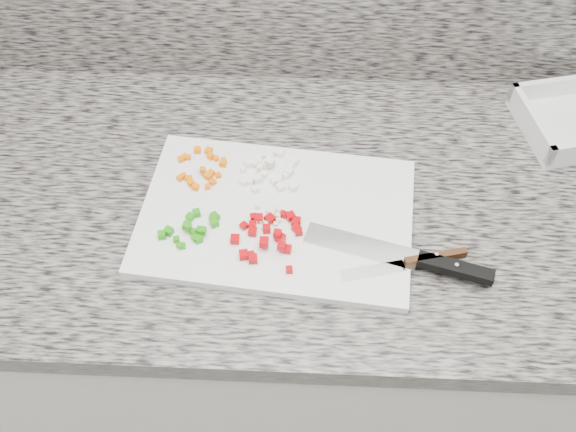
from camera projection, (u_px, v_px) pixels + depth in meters
The scene contains 10 objects.
cabinet at pixel (324, 325), 1.45m from camera, with size 3.92×0.62×0.86m, color beige.
countertop at pixel (335, 202), 1.09m from camera, with size 3.96×0.64×0.04m, color slate.
cutting_board at pixel (276, 216), 1.04m from camera, with size 0.44×0.29×0.01m, color silver.
carrot_pile at pixel (202, 168), 1.08m from camera, with size 0.09×0.10×0.02m.
onion_pile at pixel (271, 169), 1.08m from camera, with size 0.10×0.10×0.02m.
green_pepper_pile at pixel (192, 228), 1.01m from camera, with size 0.09×0.08×0.02m.
red_pepper_pile at pixel (269, 235), 1.00m from camera, with size 0.11×0.12×0.02m.
garlic_pile at pixel (271, 216), 1.02m from camera, with size 0.06×0.05×0.01m.
chef_knife at pixel (422, 260), 0.97m from camera, with size 0.29×0.11×0.02m.
paring_knife at pixel (420, 261), 0.97m from camera, with size 0.19×0.06×0.02m.
Camera 1 is at (-0.05, 0.76, 1.73)m, focal length 40.00 mm.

